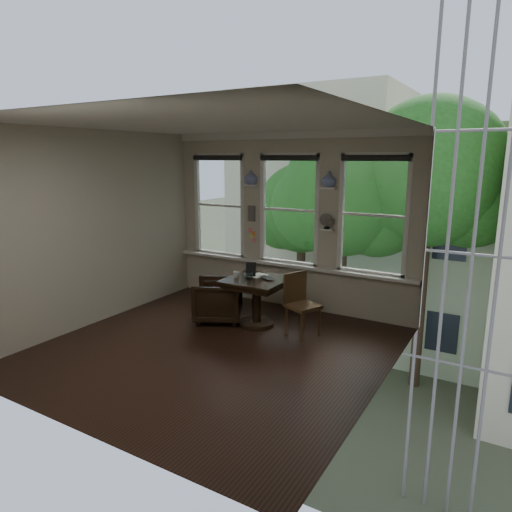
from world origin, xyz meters
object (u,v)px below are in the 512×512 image
Objects in this scene: table at (257,302)px; laptop at (264,278)px; side_chair_right at (303,305)px; armchair_left at (218,300)px; mug at (236,274)px.

laptop is (0.12, 0.04, 0.39)m from table.
armchair_left is at bearing 118.25° from side_chair_right.
table is at bearing 75.19° from armchair_left.
side_chair_right is at bearing 23.79° from laptop.
mug is (-1.12, -0.07, 0.34)m from side_chair_right.
laptop is at bearing 108.76° from side_chair_right.
table is 0.41m from laptop.
table is at bearing 15.81° from mug.
armchair_left is 7.52× the size of mug.
mug is (-0.43, -0.12, 0.03)m from laptop.
side_chair_right is 3.15× the size of laptop.
laptop is 2.96× the size of mug.
armchair_left is 0.81× the size of side_chair_right.
laptop reaches higher than table.
table is 0.66m from armchair_left.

